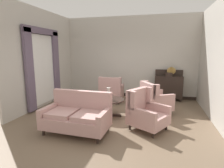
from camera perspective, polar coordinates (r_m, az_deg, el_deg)
name	(u,v)px	position (r m, az deg, el deg)	size (l,w,h in m)	color
ground	(113,119)	(5.24, 0.16, -10.96)	(7.84, 7.84, 0.00)	brown
wall_back	(129,57)	(7.63, 5.52, 8.37)	(5.58, 0.08, 3.28)	#BCB7AD
wall_left	(43,58)	(6.82, -20.73, 7.51)	(0.08, 3.92, 3.28)	#BCB7AD
wall_right	(216,61)	(5.76, 29.82, 6.40)	(0.08, 3.92, 3.28)	#BCB7AD
baseboard_back	(129,95)	(7.79, 5.25, -3.35)	(5.42, 0.03, 0.12)	black
window_with_curtains	(43,65)	(6.64, -20.74, 5.56)	(0.12, 1.79, 2.60)	silver
coffee_table	(109,102)	(5.34, -0.87, -5.73)	(0.88, 0.88, 0.52)	black
porcelain_vase	(108,94)	(5.27, -1.13, -3.22)	(0.18, 0.18, 0.34)	beige
settee	(77,116)	(4.42, -10.89, -9.81)	(1.55, 0.87, 0.95)	tan
armchair_far_left	(145,112)	(4.58, 10.47, -8.75)	(1.08, 1.07, 0.98)	tan
armchair_foreground_right	(154,100)	(5.75, 13.15, -4.82)	(1.08, 1.07, 0.97)	tan
armchair_back_corner	(111,91)	(6.83, -0.21, -2.25)	(0.86, 0.92, 0.97)	tan
sideboard	(168,87)	(7.36, 17.28, -0.77)	(1.04, 0.38, 1.18)	black
gramophone	(171,70)	(7.19, 17.98, 4.24)	(0.38, 0.47, 0.51)	black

